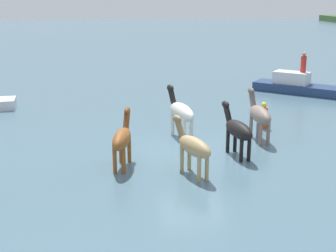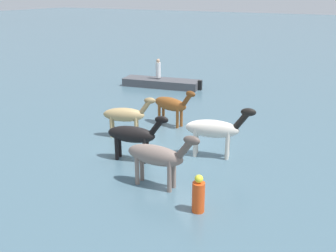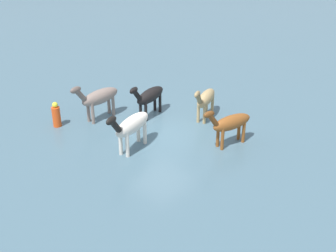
# 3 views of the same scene
# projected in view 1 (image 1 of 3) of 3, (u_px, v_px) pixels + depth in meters

# --- Properties ---
(ground_plane) EXTENTS (190.04, 190.04, 0.00)m
(ground_plane) POSITION_uv_depth(u_px,v_px,m) (192.00, 151.00, 17.56)
(ground_plane) COLOR #476675
(horse_lead) EXTENTS (2.33, 0.91, 1.80)m
(horse_lead) POSITION_uv_depth(u_px,v_px,m) (238.00, 129.00, 16.79)
(horse_lead) COLOR black
(horse_lead) RESTS_ON ground_plane
(horse_dark_mare) EXTENTS (2.55, 1.09, 1.98)m
(horse_dark_mare) POSITION_uv_depth(u_px,v_px,m) (181.00, 112.00, 18.93)
(horse_dark_mare) COLOR silver
(horse_dark_mare) RESTS_ON ground_plane
(horse_rear_stallion) EXTENTS (2.33, 0.87, 1.80)m
(horse_rear_stallion) POSITION_uv_depth(u_px,v_px,m) (122.00, 138.00, 15.75)
(horse_rear_stallion) COLOR brown
(horse_rear_stallion) RESTS_ON ground_plane
(horse_mid_herd) EXTENTS (2.47, 0.66, 1.92)m
(horse_mid_herd) POSITION_uv_depth(u_px,v_px,m) (259.00, 114.00, 18.62)
(horse_mid_herd) COLOR gray
(horse_mid_herd) RESTS_ON ground_plane
(horse_chestnut_trailing) EXTENTS (2.21, 1.20, 1.75)m
(horse_chestnut_trailing) POSITION_uv_depth(u_px,v_px,m) (193.00, 146.00, 15.04)
(horse_chestnut_trailing) COLOR tan
(horse_chestnut_trailing) RESTS_ON ground_plane
(boat_launch_far) EXTENTS (4.73, 5.34, 1.37)m
(boat_launch_far) POSITION_uv_depth(u_px,v_px,m) (300.00, 88.00, 27.76)
(boat_launch_far) COLOR navy
(boat_launch_far) RESTS_ON ground_plane
(person_spotter_bow) EXTENTS (0.32, 0.32, 1.19)m
(person_spotter_bow) POSITION_uv_depth(u_px,v_px,m) (304.00, 63.00, 27.48)
(person_spotter_bow) COLOR red
(person_spotter_bow) RESTS_ON boat_launch_far
(buoy_channel_marker) EXTENTS (0.36, 0.36, 1.14)m
(buoy_channel_marker) POSITION_uv_depth(u_px,v_px,m) (263.00, 116.00, 20.51)
(buoy_channel_marker) COLOR #E54C19
(buoy_channel_marker) RESTS_ON ground_plane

